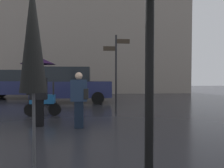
{
  "coord_description": "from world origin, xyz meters",
  "views": [
    {
      "loc": [
        -0.06,
        -2.59,
        1.38
      ],
      "look_at": [
        0.58,
        5.04,
        1.14
      ],
      "focal_mm": 31.41,
      "sensor_mm": 36.0,
      "label": 1
    }
  ],
  "objects_px": {
    "pedestrian_with_umbrella": "(38,72)",
    "parked_car_left": "(72,85)",
    "folded_patio_umbrella_near": "(33,46)",
    "street_signpost": "(116,65)",
    "pedestrian_with_bag": "(80,96)",
    "parked_car_right": "(17,84)",
    "parked_scooter": "(41,101)"
  },
  "relations": [
    {
      "from": "pedestrian_with_bag",
      "to": "parked_car_right",
      "type": "xyz_separation_m",
      "value": [
        -4.81,
        8.11,
        0.09
      ]
    },
    {
      "from": "folded_patio_umbrella_near",
      "to": "pedestrian_with_bag",
      "type": "distance_m",
      "value": 3.22
    },
    {
      "from": "folded_patio_umbrella_near",
      "to": "street_signpost",
      "type": "height_order",
      "value": "street_signpost"
    },
    {
      "from": "pedestrian_with_umbrella",
      "to": "street_signpost",
      "type": "xyz_separation_m",
      "value": [
        2.45,
        2.25,
        0.34
      ]
    },
    {
      "from": "pedestrian_with_umbrella",
      "to": "parked_scooter",
      "type": "xyz_separation_m",
      "value": [
        -0.34,
        1.57,
        -0.99
      ]
    },
    {
      "from": "folded_patio_umbrella_near",
      "to": "street_signpost",
      "type": "xyz_separation_m",
      "value": [
        1.55,
        5.62,
        0.13
      ]
    },
    {
      "from": "folded_patio_umbrella_near",
      "to": "parked_scooter",
      "type": "distance_m",
      "value": 5.23
    },
    {
      "from": "folded_patio_umbrella_near",
      "to": "parked_car_right",
      "type": "height_order",
      "value": "folded_patio_umbrella_near"
    },
    {
      "from": "pedestrian_with_umbrella",
      "to": "street_signpost",
      "type": "relative_size",
      "value": 0.64
    },
    {
      "from": "folded_patio_umbrella_near",
      "to": "parked_car_left",
      "type": "xyz_separation_m",
      "value": [
        -0.61,
        8.67,
        -0.76
      ]
    },
    {
      "from": "pedestrian_with_bag",
      "to": "parked_car_left",
      "type": "xyz_separation_m",
      "value": [
        -0.88,
        5.58,
        0.12
      ]
    },
    {
      "from": "parked_scooter",
      "to": "parked_car_right",
      "type": "distance_m",
      "value": 7.09
    },
    {
      "from": "pedestrian_with_umbrella",
      "to": "parked_scooter",
      "type": "distance_m",
      "value": 1.88
    },
    {
      "from": "parked_car_left",
      "to": "pedestrian_with_umbrella",
      "type": "bearing_deg",
      "value": 82.38
    },
    {
      "from": "parked_car_left",
      "to": "parked_car_right",
      "type": "distance_m",
      "value": 4.67
    },
    {
      "from": "pedestrian_with_bag",
      "to": "pedestrian_with_umbrella",
      "type": "bearing_deg",
      "value": 68.17
    },
    {
      "from": "parked_scooter",
      "to": "parked_car_left",
      "type": "distance_m",
      "value": 3.81
    },
    {
      "from": "pedestrian_with_umbrella",
      "to": "pedestrian_with_bag",
      "type": "relative_size",
      "value": 1.29
    },
    {
      "from": "pedestrian_with_umbrella",
      "to": "folded_patio_umbrella_near",
      "type": "bearing_deg",
      "value": 151.89
    },
    {
      "from": "parked_car_right",
      "to": "street_signpost",
      "type": "relative_size",
      "value": 1.45
    },
    {
      "from": "pedestrian_with_umbrella",
      "to": "parked_scooter",
      "type": "bearing_deg",
      "value": -30.66
    },
    {
      "from": "street_signpost",
      "to": "folded_patio_umbrella_near",
      "type": "bearing_deg",
      "value": -105.44
    },
    {
      "from": "folded_patio_umbrella_near",
      "to": "parked_car_left",
      "type": "height_order",
      "value": "folded_patio_umbrella_near"
    },
    {
      "from": "parked_car_left",
      "to": "street_signpost",
      "type": "relative_size",
      "value": 1.36
    },
    {
      "from": "pedestrian_with_umbrella",
      "to": "parked_car_left",
      "type": "height_order",
      "value": "pedestrian_with_umbrella"
    },
    {
      "from": "parked_scooter",
      "to": "parked_car_right",
      "type": "height_order",
      "value": "parked_car_right"
    },
    {
      "from": "folded_patio_umbrella_near",
      "to": "pedestrian_with_umbrella",
      "type": "distance_m",
      "value": 3.49
    },
    {
      "from": "pedestrian_with_bag",
      "to": "parked_car_right",
      "type": "bearing_deg",
      "value": 22.37
    },
    {
      "from": "parked_scooter",
      "to": "parked_car_right",
      "type": "xyz_separation_m",
      "value": [
        -3.29,
        6.27,
        0.41
      ]
    },
    {
      "from": "folded_patio_umbrella_near",
      "to": "street_signpost",
      "type": "bearing_deg",
      "value": 74.56
    },
    {
      "from": "street_signpost",
      "to": "parked_car_left",
      "type": "bearing_deg",
      "value": 125.36
    },
    {
      "from": "folded_patio_umbrella_near",
      "to": "pedestrian_with_umbrella",
      "type": "xyz_separation_m",
      "value": [
        -0.9,
        3.37,
        -0.21
      ]
    }
  ]
}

